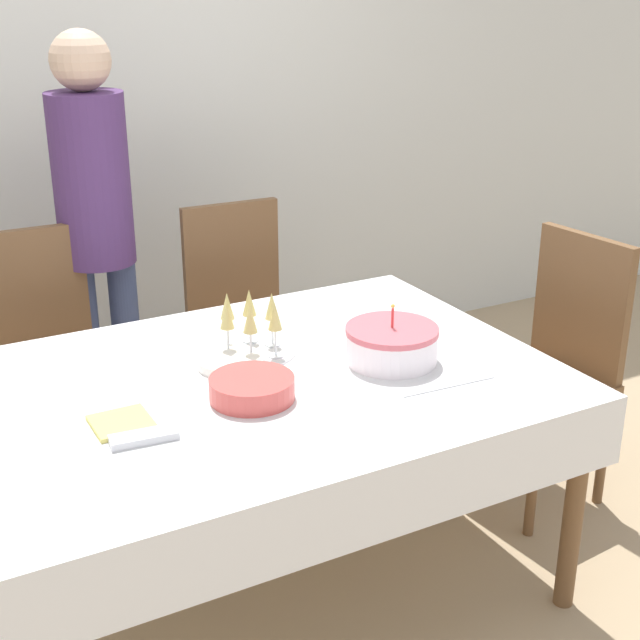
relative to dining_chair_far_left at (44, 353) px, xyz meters
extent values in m
plane|color=tan|center=(0.39, -0.92, -0.54)|extent=(12.00, 12.00, 0.00)
cube|color=silver|center=(0.39, 0.76, 0.81)|extent=(8.00, 0.05, 2.70)
cube|color=white|center=(0.39, -0.92, 0.17)|extent=(1.74, 1.18, 0.03)
cube|color=white|center=(0.39, -0.92, 0.08)|extent=(1.77, 1.21, 0.21)
cylinder|color=brown|center=(1.20, -1.45, -0.19)|extent=(0.06, 0.06, 0.69)
cylinder|color=brown|center=(1.20, -0.39, -0.19)|extent=(0.06, 0.06, 0.69)
cube|color=brown|center=(0.00, -0.08, -0.09)|extent=(0.43, 0.43, 0.04)
cube|color=brown|center=(0.00, 0.11, 0.18)|extent=(0.40, 0.04, 0.50)
cylinder|color=brown|center=(0.18, -0.27, -0.32)|extent=(0.04, 0.04, 0.43)
cylinder|color=brown|center=(-0.18, -0.26, -0.32)|extent=(0.04, 0.04, 0.43)
cylinder|color=brown|center=(0.18, 0.09, -0.32)|extent=(0.04, 0.04, 0.43)
cylinder|color=brown|center=(-0.18, 0.10, -0.32)|extent=(0.04, 0.04, 0.43)
cube|color=brown|center=(0.78, -0.08, -0.09)|extent=(0.43, 0.43, 0.04)
cube|color=brown|center=(0.79, 0.11, 0.18)|extent=(0.40, 0.05, 0.50)
cylinder|color=brown|center=(0.96, -0.27, -0.32)|extent=(0.04, 0.04, 0.43)
cylinder|color=brown|center=(0.60, -0.26, -0.32)|extent=(0.04, 0.04, 0.43)
cylinder|color=brown|center=(0.97, 0.09, -0.32)|extent=(0.04, 0.04, 0.43)
cylinder|color=brown|center=(0.61, 0.10, -0.32)|extent=(0.04, 0.04, 0.43)
cube|color=brown|center=(1.51, -0.92, -0.09)|extent=(0.46, 0.46, 0.04)
cube|color=brown|center=(1.70, -0.90, 0.18)|extent=(0.07, 0.40, 0.50)
cylinder|color=brown|center=(1.35, -1.12, -0.32)|extent=(0.04, 0.04, 0.43)
cylinder|color=brown|center=(1.31, -0.76, -0.32)|extent=(0.04, 0.04, 0.43)
cylinder|color=brown|center=(1.71, -1.08, -0.32)|extent=(0.04, 0.04, 0.43)
cylinder|color=brown|center=(1.67, -0.73, -0.32)|extent=(0.04, 0.04, 0.43)
cylinder|color=white|center=(0.83, -1.01, 0.23)|extent=(0.27, 0.27, 0.09)
cylinder|color=#D15B66|center=(0.83, -1.01, 0.29)|extent=(0.28, 0.28, 0.02)
cylinder|color=#E53F3F|center=(0.83, -1.01, 0.32)|extent=(0.01, 0.01, 0.06)
sphere|color=#F9CC4C|center=(0.83, -1.01, 0.36)|extent=(0.01, 0.01, 0.01)
cylinder|color=silver|center=(0.48, -0.74, 0.19)|extent=(0.28, 0.28, 0.01)
cylinder|color=silver|center=(0.56, -0.74, 0.19)|extent=(0.05, 0.05, 0.00)
cylinder|color=silver|center=(0.56, -0.74, 0.24)|extent=(0.01, 0.01, 0.08)
cone|color=#E0CC72|center=(0.56, -0.74, 0.32)|extent=(0.04, 0.04, 0.08)
cylinder|color=silver|center=(0.51, -0.68, 0.19)|extent=(0.05, 0.05, 0.00)
cylinder|color=silver|center=(0.51, -0.68, 0.24)|extent=(0.01, 0.01, 0.08)
cone|color=#E0CC72|center=(0.51, -0.68, 0.32)|extent=(0.04, 0.04, 0.08)
cylinder|color=silver|center=(0.44, -0.67, 0.19)|extent=(0.05, 0.05, 0.00)
cylinder|color=silver|center=(0.44, -0.67, 0.24)|extent=(0.01, 0.01, 0.08)
cone|color=#E0CC72|center=(0.44, -0.67, 0.32)|extent=(0.04, 0.04, 0.08)
cylinder|color=silver|center=(0.41, -0.74, 0.19)|extent=(0.05, 0.05, 0.00)
cylinder|color=silver|center=(0.41, -0.74, 0.24)|extent=(0.01, 0.01, 0.08)
cone|color=#E0CC72|center=(0.41, -0.74, 0.32)|extent=(0.04, 0.04, 0.08)
cylinder|color=silver|center=(0.46, -0.81, 0.19)|extent=(0.05, 0.05, 0.00)
cylinder|color=silver|center=(0.46, -0.81, 0.24)|extent=(0.01, 0.01, 0.08)
cone|color=#E0CC72|center=(0.46, -0.81, 0.32)|extent=(0.04, 0.04, 0.08)
cylinder|color=silver|center=(0.53, -0.82, 0.19)|extent=(0.05, 0.05, 0.00)
cylinder|color=silver|center=(0.53, -0.82, 0.24)|extent=(0.01, 0.01, 0.08)
cone|color=#E0CC72|center=(0.53, -0.82, 0.32)|extent=(0.04, 0.04, 0.08)
cylinder|color=#CC4C47|center=(0.36, -1.04, 0.19)|extent=(0.24, 0.24, 0.01)
cylinder|color=#CC4C47|center=(0.36, -1.04, 0.20)|extent=(0.24, 0.24, 0.01)
cylinder|color=#CC4C47|center=(0.36, -1.04, 0.20)|extent=(0.24, 0.24, 0.01)
cylinder|color=#CC4C47|center=(0.36, -1.04, 0.21)|extent=(0.24, 0.24, 0.01)
cylinder|color=#CC4C47|center=(0.36, -1.04, 0.22)|extent=(0.24, 0.24, 0.01)
cylinder|color=#CC4C47|center=(0.36, -1.04, 0.22)|extent=(0.24, 0.24, 0.01)
cylinder|color=#CC4C47|center=(0.36, -1.04, 0.23)|extent=(0.24, 0.24, 0.01)
cylinder|color=#CC4C47|center=(0.36, -1.04, 0.24)|extent=(0.24, 0.24, 0.01)
cylinder|color=#CC4C47|center=(0.36, -1.04, 0.24)|extent=(0.24, 0.24, 0.01)
cylinder|color=silver|center=(0.39, -0.81, 0.19)|extent=(0.20, 0.20, 0.01)
cylinder|color=silver|center=(0.39, -0.81, 0.20)|extent=(0.20, 0.20, 0.01)
cylinder|color=silver|center=(0.39, -0.81, 0.20)|extent=(0.20, 0.20, 0.01)
cylinder|color=silver|center=(0.39, -0.81, 0.21)|extent=(0.20, 0.20, 0.01)
cube|color=silver|center=(0.88, -1.24, 0.19)|extent=(0.30, 0.04, 0.00)
cube|color=silver|center=(0.02, -1.12, 0.20)|extent=(0.18, 0.08, 0.02)
cube|color=#E0D166|center=(-0.01, -1.02, 0.19)|extent=(0.15, 0.15, 0.01)
cylinder|color=#3F4C72|center=(0.19, 0.16, -0.14)|extent=(0.11, 0.11, 0.80)
cylinder|color=#3F4C72|center=(0.35, 0.16, -0.14)|extent=(0.11, 0.11, 0.80)
cylinder|color=#4C2D60|center=(0.27, 0.16, 0.57)|extent=(0.28, 0.28, 0.63)
sphere|color=#D8B293|center=(0.27, 0.16, 0.99)|extent=(0.22, 0.22, 0.22)
camera|label=1|loc=(-0.54, -3.06, 1.28)|focal=50.00mm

